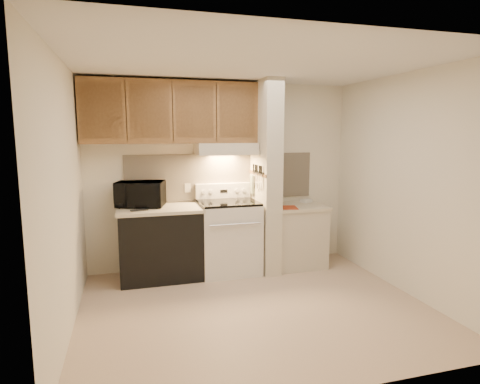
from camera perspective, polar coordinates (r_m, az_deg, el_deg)
name	(u,v)px	position (r m, az deg, el deg)	size (l,w,h in m)	color
floor	(255,307)	(4.42, 2.16, -16.04)	(3.60, 3.60, 0.00)	#CDB196
ceiling	(257,63)	(4.08, 2.36, 17.85)	(3.60, 3.60, 0.00)	white
wall_back	(222,176)	(5.50, -2.57, 2.35)	(3.60, 0.02, 2.50)	white
wall_left	(64,198)	(3.91, -23.70, -0.83)	(0.02, 3.00, 2.50)	white
wall_right	(406,184)	(4.93, 22.60, 1.00)	(0.02, 3.00, 2.50)	white
backsplash	(222,177)	(5.49, -2.54, 2.18)	(2.60, 0.02, 0.63)	beige
range_body	(228,238)	(5.32, -1.66, -6.53)	(0.76, 0.65, 0.92)	silver
oven_window	(235,241)	(5.01, -0.77, -6.99)	(0.50, 0.01, 0.30)	black
oven_handle	(235,224)	(4.92, -0.66, -4.63)	(0.02, 0.02, 0.65)	silver
cooktop	(228,202)	(5.21, -1.68, -1.48)	(0.74, 0.64, 0.03)	black
range_backguard	(223,191)	(5.47, -2.41, 0.20)	(0.76, 0.08, 0.20)	silver
range_display	(224,191)	(5.43, -2.31, 0.14)	(0.10, 0.01, 0.04)	black
range_knob_left_outer	(204,192)	(5.37, -5.21, 0.02)	(0.05, 0.05, 0.02)	silver
range_knob_left_inner	(211,192)	(5.39, -4.17, 0.06)	(0.05, 0.05, 0.02)	silver
range_knob_right_inner	(237,191)	(5.47, -0.47, 0.21)	(0.05, 0.05, 0.02)	silver
range_knob_right_outer	(244,190)	(5.50, 0.53, 0.25)	(0.05, 0.05, 0.02)	silver
dishwasher_front	(161,244)	(5.20, -11.22, -7.33)	(1.00, 0.63, 0.87)	black
left_countertop	(160,209)	(5.09, -11.36, -2.39)	(1.04, 0.67, 0.04)	beige
spoon_rest	(139,210)	(4.94, -14.16, -2.52)	(0.20, 0.06, 0.01)	black
teal_jar	(138,203)	(5.16, -14.30, -1.52)	(0.10, 0.10, 0.11)	#316D5E
outlet	(188,188)	(5.41, -7.46, 0.58)	(0.08, 0.01, 0.12)	beige
microwave	(141,194)	(5.19, -13.96, -0.27)	(0.58, 0.39, 0.32)	black
partition_pillar	(266,177)	(5.31, 3.66, 2.12)	(0.22, 0.70, 2.50)	beige
pillar_trim	(257,174)	(5.27, 2.48, 2.62)	(0.01, 0.70, 0.04)	brown
knife_strip	(258,173)	(5.22, 2.59, 2.79)	(0.02, 0.42, 0.04)	black
knife_blade_a	(261,182)	(5.07, 3.04, 1.48)	(0.01, 0.04, 0.16)	silver
knife_handle_a	(261,170)	(5.06, 3.04, 3.17)	(0.02, 0.02, 0.10)	black
knife_blade_b	(259,182)	(5.15, 2.75, 1.47)	(0.01, 0.04, 0.18)	silver
knife_handle_b	(260,169)	(5.12, 2.80, 3.24)	(0.02, 0.02, 0.10)	black
knife_blade_c	(257,182)	(5.23, 2.43, 1.48)	(0.01, 0.04, 0.20)	silver
knife_handle_c	(257,169)	(5.22, 2.43, 3.34)	(0.02, 0.02, 0.10)	black
knife_blade_d	(256,180)	(5.29, 2.23, 1.77)	(0.01, 0.04, 0.16)	silver
knife_handle_d	(256,168)	(5.28, 2.22, 3.40)	(0.02, 0.02, 0.10)	black
knife_blade_e	(253,180)	(5.39, 1.89, 1.79)	(0.01, 0.04, 0.18)	silver
knife_handle_e	(254,168)	(5.36, 1.94, 3.47)	(0.02, 0.02, 0.10)	black
oven_mitt	(252,185)	(5.44, 1.75, 1.04)	(0.03, 0.10, 0.25)	slate
right_cab_base	(296,237)	(5.63, 8.03, -6.33)	(0.70, 0.60, 0.81)	beige
right_countertop	(297,207)	(5.54, 8.12, -2.08)	(0.74, 0.64, 0.04)	beige
red_folder	(289,208)	(5.33, 7.00, -2.20)	(0.20, 0.27, 0.01)	#A23519
white_box	(306,201)	(5.79, 9.40, -1.25)	(0.16, 0.10, 0.04)	white
range_hood	(226,149)	(5.26, -2.05, 6.17)	(0.78, 0.44, 0.15)	beige
hood_lip	(230,153)	(5.06, -1.48, 5.57)	(0.78, 0.04, 0.06)	beige
upper_cabinets	(171,112)	(5.19, -9.76, 11.10)	(2.18, 0.33, 0.77)	brown
cab_door_a	(102,111)	(5.01, -19.07, 10.87)	(0.46, 0.01, 0.63)	brown
cab_gap_a	(126,111)	(5.00, -15.90, 11.01)	(0.01, 0.01, 0.73)	black
cab_door_b	(150,111)	(5.01, -12.72, 11.12)	(0.46, 0.01, 0.63)	brown
cab_gap_b	(173,112)	(5.03, -9.56, 11.20)	(0.01, 0.01, 0.73)	black
cab_door_c	(195,112)	(5.07, -6.44, 11.24)	(0.46, 0.01, 0.63)	brown
cab_gap_c	(216,112)	(5.12, -3.37, 11.25)	(0.01, 0.01, 0.73)	black
cab_door_d	(237,113)	(5.19, -0.37, 11.22)	(0.46, 0.01, 0.63)	brown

